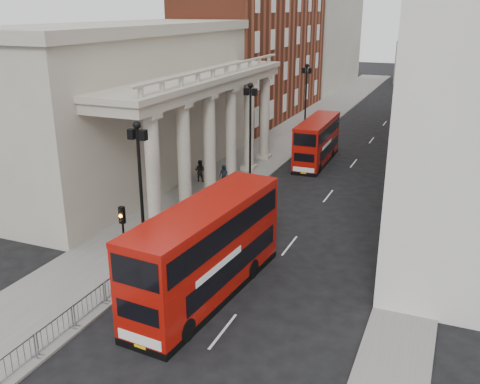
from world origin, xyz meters
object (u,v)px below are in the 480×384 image
at_px(pedestrian_a, 187,190).
at_px(pedestrian_b, 200,171).
at_px(bus_near, 207,249).
at_px(bus_far, 317,140).
at_px(traffic_light, 123,231).
at_px(pedestrian_c, 224,174).
at_px(lamp_post_north, 306,98).
at_px(lamp_post_south, 141,186).
at_px(lamp_post_mid, 250,127).

bearing_deg(pedestrian_a, pedestrian_b, 118.35).
height_order(bus_near, bus_far, bus_near).
bearing_deg(pedestrian_b, bus_near, 113.07).
distance_m(traffic_light, pedestrian_c, 17.83).
distance_m(pedestrian_b, pedestrian_c, 2.09).
bearing_deg(lamp_post_north, bus_far, -65.36).
bearing_deg(lamp_post_south, pedestrian_b, 105.42).
relative_size(lamp_post_mid, pedestrian_b, 4.52).
relative_size(bus_far, pedestrian_a, 5.07).
xyz_separation_m(lamp_post_north, pedestrian_c, (-2.13, -16.47, -4.03)).
bearing_deg(lamp_post_mid, bus_far, 70.29).
relative_size(bus_near, pedestrian_c, 7.54).
relative_size(lamp_post_south, traffic_light, 1.93).
xyz_separation_m(pedestrian_a, pedestrian_c, (0.67, 5.22, -0.18)).
height_order(bus_near, pedestrian_a, bus_near).
xyz_separation_m(lamp_post_north, pedestrian_a, (-2.81, -21.70, -3.85)).
distance_m(lamp_post_north, bus_near, 33.64).
relative_size(bus_far, pedestrian_c, 6.29).
bearing_deg(pedestrian_a, lamp_post_south, -62.26).
distance_m(pedestrian_a, pedestrian_c, 5.27).
xyz_separation_m(lamp_post_mid, bus_far, (3.22, 8.98, -2.76)).
distance_m(lamp_post_south, pedestrian_b, 16.23).
relative_size(lamp_post_mid, bus_far, 0.87).
distance_m(lamp_post_south, lamp_post_mid, 16.00).
bearing_deg(bus_near, lamp_post_south, 169.11).
relative_size(lamp_post_south, bus_near, 0.72).
relative_size(bus_near, bus_far, 1.20).
xyz_separation_m(bus_near, pedestrian_b, (-8.69, 16.45, -1.51)).
xyz_separation_m(lamp_post_south, bus_far, (3.22, 24.98, -2.76)).
bearing_deg(pedestrian_c, pedestrian_b, -178.57).
bearing_deg(traffic_light, lamp_post_south, 92.84).
height_order(lamp_post_mid, pedestrian_a, lamp_post_mid).
relative_size(lamp_post_north, bus_far, 0.87).
relative_size(lamp_post_south, pedestrian_a, 4.40).
bearing_deg(pedestrian_c, lamp_post_north, 74.75).
bearing_deg(bus_near, pedestrian_a, 127.02).
height_order(lamp_post_south, pedestrian_b, lamp_post_south).
distance_m(bus_far, pedestrian_b, 12.33).
height_order(bus_far, pedestrian_b, bus_far).
distance_m(lamp_post_mid, pedestrian_a, 7.42).
height_order(bus_far, pedestrian_c, bus_far).
bearing_deg(bus_near, pedestrian_b, 122.59).
bearing_deg(lamp_post_mid, pedestrian_c, -167.56).
xyz_separation_m(lamp_post_mid, pedestrian_b, (-4.19, -0.81, -3.87)).
height_order(pedestrian_a, pedestrian_c, pedestrian_a).
height_order(traffic_light, pedestrian_c, traffic_light).
height_order(lamp_post_north, traffic_light, lamp_post_north).
bearing_deg(lamp_post_north, pedestrian_c, -97.38).
height_order(lamp_post_north, bus_far, lamp_post_north).
xyz_separation_m(bus_near, pedestrian_a, (-7.30, 11.56, -1.49)).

